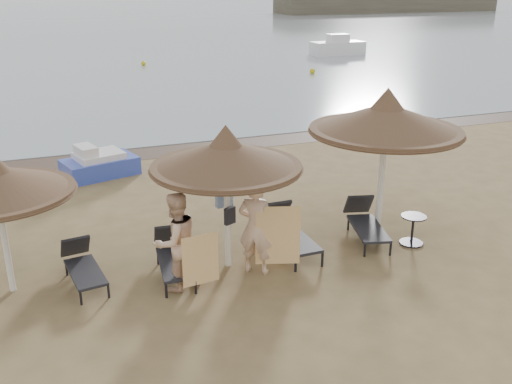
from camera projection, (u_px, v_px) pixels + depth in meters
ground at (252, 285)px, 10.66m from camera, size 160.00×160.00×0.00m
sea at (55, 19)px, 80.71m from camera, size 200.00×140.00×0.03m
wet_sand_strip at (153, 152)px, 18.89m from camera, size 200.00×1.60×0.01m
palapa_center at (226, 155)px, 10.61m from camera, size 2.90×2.90×2.88m
palapa_right at (386, 119)px, 12.05m from camera, size 3.30×3.30×3.27m
lounger_far_left at (82, 265)px, 10.74m from camera, size 0.76×1.68×0.73m
lounger_near_left at (173, 255)px, 11.05m from camera, size 0.76×1.83×0.80m
lounger_near_right at (287, 230)px, 12.04m from camera, size 0.68×1.96×0.87m
lounger_far_right at (365, 221)px, 12.57m from camera, size 1.05×1.90×0.81m
side_table at (412, 231)px, 12.23m from camera, size 0.54×0.54×0.65m
person_left at (176, 234)px, 10.21m from camera, size 1.16×0.94×2.17m
person_right at (256, 220)px, 10.78m from camera, size 1.21×1.14×2.21m
towel_left at (201, 260)px, 10.17m from camera, size 0.70×0.11×0.98m
towel_right at (278, 236)px, 10.77m from camera, size 0.81×0.28×1.19m
bag_patterned at (224, 196)px, 11.07m from camera, size 0.35×0.17×0.43m
bag_dark at (230, 216)px, 10.87m from camera, size 0.25×0.17×0.34m
pedal_boat at (99, 164)px, 16.51m from camera, size 2.29×1.71×0.95m
buoy_mid at (144, 63)px, 37.65m from camera, size 0.31×0.31×0.31m
buoy_right at (312, 71)px, 34.40m from camera, size 0.33×0.33×0.33m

